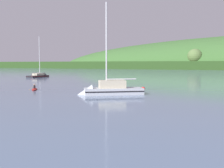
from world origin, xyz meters
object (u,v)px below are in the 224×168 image
canoe_with_paddler (34,89)px  mooring_buoy_midchannel (106,86)px  sailboat_near_mooring (107,92)px  mooring_buoy_far_upstream (33,75)px  mooring_buoy_off_fishing_boat (143,89)px  sailboat_far_left (40,77)px

canoe_with_paddler → mooring_buoy_midchannel: size_ratio=4.59×
sailboat_near_mooring → mooring_buoy_far_upstream: size_ratio=18.13×
canoe_with_paddler → mooring_buoy_midchannel: canoe_with_paddler is taller
canoe_with_paddler → mooring_buoy_off_fishing_boat: bearing=85.1°
sailboat_far_left → mooring_buoy_midchannel: 36.95m
sailboat_far_left → mooring_buoy_far_upstream: size_ratio=18.16×
sailboat_near_mooring → canoe_with_paddler: 12.88m
mooring_buoy_midchannel → sailboat_near_mooring: bearing=-62.8°
mooring_buoy_off_fishing_boat → sailboat_far_left: bearing=150.3°
mooring_buoy_midchannel → mooring_buoy_far_upstream: mooring_buoy_midchannel is taller
sailboat_far_left → sailboat_near_mooring: bearing=-127.6°
sailboat_near_mooring → sailboat_far_left: (-37.60, 32.19, -0.09)m
sailboat_far_left → mooring_buoy_off_fishing_boat: sailboat_far_left is taller
mooring_buoy_off_fishing_boat → mooring_buoy_far_upstream: 62.21m
sailboat_near_mooring → mooring_buoy_far_upstream: sailboat_near_mooring is taller
canoe_with_paddler → mooring_buoy_far_upstream: bearing=-174.8°
canoe_with_paddler → mooring_buoy_off_fishing_boat: 16.77m
sailboat_far_left → mooring_buoy_off_fishing_boat: bearing=-116.7°
sailboat_near_mooring → mooring_buoy_far_upstream: (-50.62, 43.86, -0.27)m
mooring_buoy_far_upstream → sailboat_near_mooring: bearing=-40.9°
sailboat_far_left → mooring_buoy_midchannel: (31.22, -19.76, -0.18)m
mooring_buoy_midchannel → sailboat_far_left: bearing=147.7°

